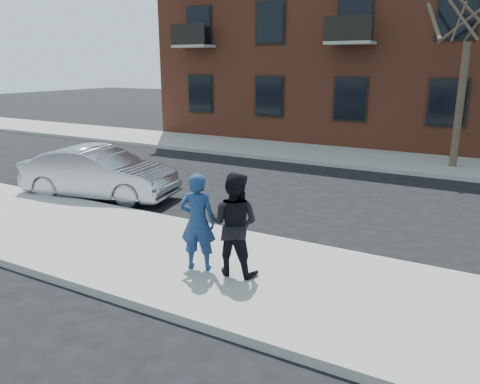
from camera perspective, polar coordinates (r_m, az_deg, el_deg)
The scene contains 10 objects.
ground at distance 9.69m, azimuth -10.69°, elevation -6.98°, with size 100.00×100.00×0.00m, color black.
near_sidewalk at distance 9.49m, azimuth -11.68°, elevation -7.04°, with size 50.00×3.50×0.15m, color gray.
near_curb at distance 10.81m, azimuth -5.45°, elevation -3.97°, with size 50.00×0.10×0.15m, color #999691.
far_sidewalk at distance 19.31m, azimuth 11.15°, elevation 4.43°, with size 50.00×3.50×0.15m, color gray.
far_curb at distance 17.64m, azimuth 9.29°, elevation 3.49°, with size 50.00×0.10×0.15m, color #999691.
apartment_building at distance 25.23m, azimuth 21.73°, elevation 20.06°, with size 24.30×10.30×12.30m.
street_tree at distance 17.96m, azimuth 26.47°, elevation 19.88°, with size 3.60×3.60×6.80m.
silver_sedan at distance 13.54m, azimuth -16.76°, elevation 2.22°, with size 1.51×4.34×1.43m, color #999BA3.
man_hoodie at distance 8.10m, azimuth -5.17°, elevation -3.65°, with size 0.73×0.59×1.72m.
man_peacoat at distance 7.87m, azimuth -0.70°, elevation -3.91°, with size 0.93×0.76×1.78m.
Camera 1 is at (5.87, -6.80, 3.64)m, focal length 35.00 mm.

